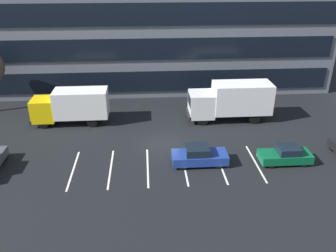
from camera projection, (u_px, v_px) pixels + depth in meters
name	position (u px, v px, depth m)	size (l,w,h in m)	color
ground_plane	(163.00, 143.00, 29.62)	(120.00, 120.00, 0.00)	black
office_building	(155.00, 23.00, 42.61)	(40.40, 14.10, 14.40)	slate
lot_markings	(166.00, 166.00, 26.31)	(14.14, 5.40, 0.01)	silver
box_truck_white	(231.00, 100.00, 33.19)	(8.01, 2.65, 3.71)	white
box_truck_yellow	(72.00, 105.00, 32.51)	(7.19, 2.38, 3.34)	yellow
sedan_forest	(286.00, 155.00, 26.55)	(3.95, 1.65, 1.41)	#0C5933
sedan_navy	(199.00, 156.00, 26.36)	(4.25, 1.78, 1.52)	navy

